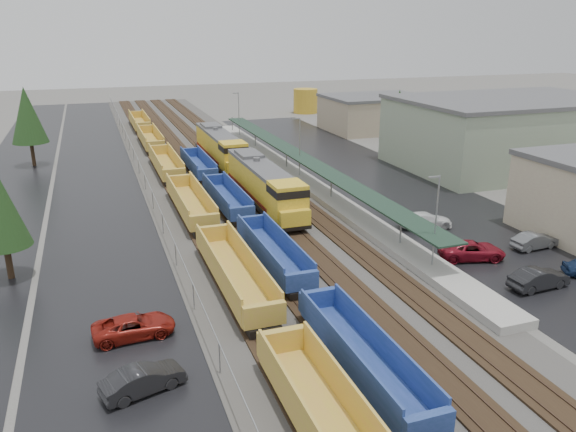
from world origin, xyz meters
The scene contains 22 objects.
ballast_strip centered at (0.00, 60.00, 0.04)m, with size 20.00×160.00×0.08m, color #302D2B.
trackbed centered at (0.00, 60.00, 0.16)m, with size 14.60×160.00×0.22m.
west_parking_lot centered at (-15.00, 60.00, 0.01)m, with size 10.00×160.00×0.02m, color black.
west_road centered at (-25.00, 60.00, 0.01)m, with size 9.00×160.00×0.02m, color black.
east_commuter_lot centered at (19.00, 50.00, 0.01)m, with size 16.00×100.00×0.02m, color black.
station_platform centered at (9.50, 50.01, 0.73)m, with size 3.00×80.00×8.00m.
chainlink_fence centered at (-9.50, 58.44, 1.61)m, with size 0.08×160.04×2.02m.
industrial_buildings centered at (37.76, 45.85, 4.25)m, with size 32.52×75.30×9.50m.
distant_hills centered at (44.79, 210.68, 0.00)m, with size 301.00×140.00×25.20m.
tree_west_far centered at (-23.00, 70.00, 7.12)m, with size 4.84×4.84×11.00m.
tree_east centered at (28.00, 58.00, 6.47)m, with size 4.40×4.40×10.00m.
locomotive_lead centered at (2.00, 40.70, 2.53)m, with size 3.20×21.11×4.78m.
locomotive_trail centered at (2.00, 61.70, 2.53)m, with size 3.20×21.11×4.78m.
well_string_yellow centered at (-6.00, 41.00, 1.23)m, with size 2.82×127.00×2.50m.
well_string_blue centered at (-2.00, 25.52, 1.14)m, with size 2.56×78.58×2.27m.
storage_tank centered at (31.71, 105.50, 2.70)m, with size 5.40×5.40×5.40m, color gold.
parked_car_west_b centered at (-13.72, 11.79, 0.74)m, with size 4.49×1.56×1.48m, color black.
parked_car_west_c centered at (-13.69, 17.80, 0.71)m, with size 5.11×2.36×1.42m, color maroon.
parked_car_east_a centered at (15.39, 14.87, 0.79)m, with size 4.78×1.67×1.57m, color black.
parked_car_east_b centered at (14.20, 21.27, 0.77)m, with size 5.52×2.55×1.53m, color maroon.
parked_car_east_c centered at (14.84, 29.31, 0.75)m, with size 5.18×2.11×1.50m, color silver.
parked_car_east_e centered at (20.92, 21.40, 0.72)m, with size 4.34×1.51×1.43m, color #535558.
Camera 1 is at (-14.91, -14.82, 18.55)m, focal length 35.00 mm.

